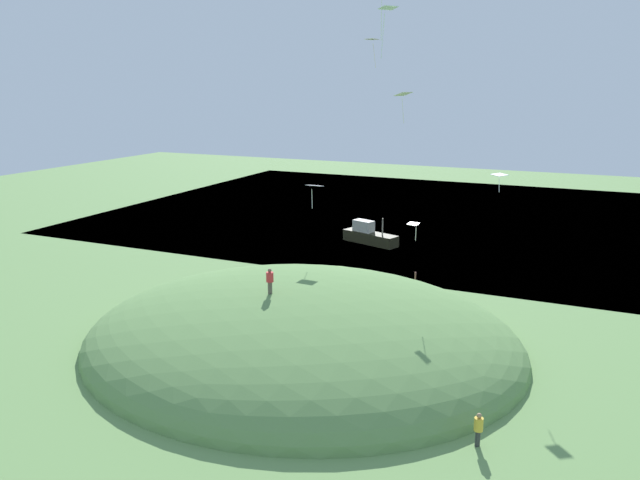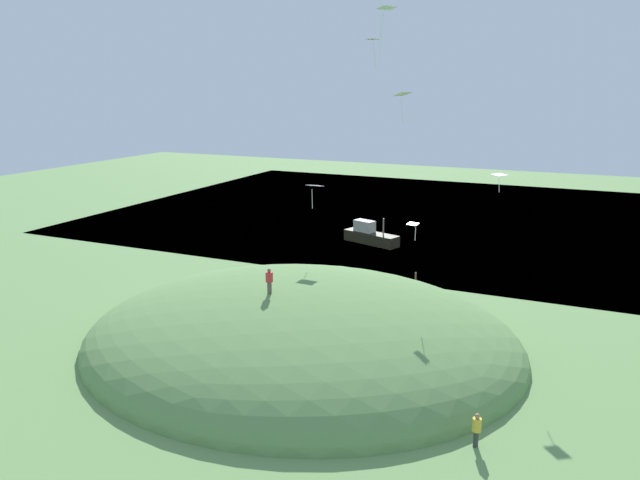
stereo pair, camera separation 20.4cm
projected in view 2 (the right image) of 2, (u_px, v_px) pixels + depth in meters
The scene contains 13 objects.
ground_plane at pixel (344, 300), 45.77m from camera, with size 160.00×160.00×0.00m, color #67914F.
lake_water at pixel (448, 217), 75.53m from camera, with size 56.07×80.00×0.40m, color navy.
grass_hill at pixel (300, 341), 38.44m from camera, with size 24.61×27.46×6.87m, color #5F884A.
boat_on_lake at pixel (370, 236), 62.20m from camera, with size 3.43×6.18×2.80m.
person_with_child at pixel (269, 278), 36.62m from camera, with size 0.54×0.54×1.56m.
person_walking_path at pixel (477, 426), 26.95m from camera, with size 0.54×0.54×1.61m.
kite_0 at pixel (315, 186), 44.91m from camera, with size 0.86×1.19×1.85m.
kite_1 at pixel (499, 175), 38.62m from camera, with size 1.22×1.19×1.16m.
kite_2 at pixel (403, 95), 33.42m from camera, with size 1.11×0.93×1.68m.
kite_3 at pixel (372, 41), 43.30m from camera, with size 1.12×0.87×1.97m.
kite_5 at pixel (386, 12), 26.79m from camera, with size 0.94×0.88×2.19m.
kite_7 at pixel (413, 225), 36.71m from camera, with size 0.59×0.74×1.07m.
mooring_post at pixel (416, 279), 49.19m from camera, with size 0.14×0.14×1.04m, color brown.
Camera 2 is at (40.21, 16.21, 15.48)m, focal length 34.58 mm.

